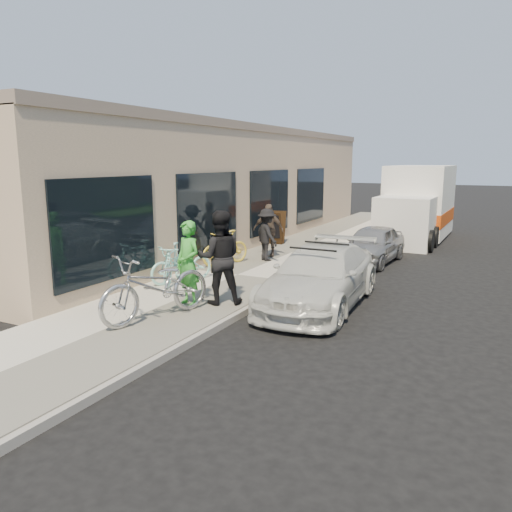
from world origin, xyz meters
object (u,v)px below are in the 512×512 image
(sedan_silver, at_px, (372,244))
(cruiser_bike_a, at_px, (173,264))
(cruiser_bike_c, at_px, (225,248))
(sedan_white, at_px, (320,276))
(bike_rack, at_px, (216,248))
(cruiser_bike_b, at_px, (182,264))
(bystander_a, at_px, (267,235))
(sandwich_board, at_px, (274,227))
(woman_rider, at_px, (188,263))
(tandem_bike, at_px, (157,286))
(bystander_b, at_px, (268,230))
(moving_truck, at_px, (417,207))
(man_standing, at_px, (219,258))

(sedan_silver, xyz_separation_m, cruiser_bike_a, (-3.41, -5.33, 0.06))
(cruiser_bike_c, bearing_deg, sedan_white, -9.87)
(bike_rack, height_order, sedan_white, sedan_white)
(cruiser_bike_a, relative_size, cruiser_bike_b, 0.94)
(cruiser_bike_c, xyz_separation_m, bystander_a, (0.78, 1.07, 0.28))
(sedan_silver, relative_size, bystander_a, 2.17)
(sandwich_board, xyz_separation_m, sedan_silver, (3.73, -0.99, -0.17))
(sedan_white, relative_size, woman_rider, 2.57)
(cruiser_bike_c, bearing_deg, bike_rack, -66.82)
(bike_rack, distance_m, tandem_bike, 4.51)
(sedan_white, relative_size, bystander_b, 2.76)
(moving_truck, relative_size, cruiser_bike_a, 3.65)
(bike_rack, relative_size, cruiser_bike_a, 0.59)
(cruiser_bike_c, relative_size, bystander_a, 1.05)
(moving_truck, bearing_deg, man_standing, -98.88)
(tandem_bike, height_order, bystander_b, bystander_b)
(man_standing, distance_m, cruiser_bike_b, 2.17)
(cruiser_bike_a, bearing_deg, moving_truck, 49.49)
(bystander_a, height_order, bystander_b, bystander_b)
(moving_truck, bearing_deg, sandwich_board, -132.50)
(cruiser_bike_a, height_order, bystander_b, bystander_b)
(man_standing, distance_m, cruiser_bike_a, 2.13)
(sedan_white, bearing_deg, sandwich_board, 120.40)
(sedan_white, height_order, bystander_a, bystander_a)
(sandwich_board, xyz_separation_m, bystander_b, (0.83, -2.16, 0.22))
(sandwich_board, xyz_separation_m, moving_truck, (4.08, 4.40, 0.53))
(bystander_b, bearing_deg, moving_truck, 48.94)
(sedan_white, height_order, cruiser_bike_b, sedan_white)
(cruiser_bike_c, bearing_deg, man_standing, -40.23)
(man_standing, bearing_deg, bike_rack, -89.90)
(cruiser_bike_a, xyz_separation_m, bystander_a, (0.76, 3.53, 0.28))
(sedan_white, bearing_deg, cruiser_bike_a, -177.10)
(sandwich_board, xyz_separation_m, tandem_bike, (1.69, -8.65, 0.04))
(sedan_white, distance_m, bystander_b, 4.90)
(bike_rack, distance_m, sedan_white, 3.91)
(tandem_bike, height_order, man_standing, man_standing)
(woman_rider, bearing_deg, bike_rack, 131.92)
(woman_rider, xyz_separation_m, bystander_a, (-0.60, 4.85, -0.10))
(bike_rack, height_order, sandwich_board, sandwich_board)
(sedan_silver, bearing_deg, cruiser_bike_a, -119.27)
(cruiser_bike_c, xyz_separation_m, bystander_b, (0.52, 1.69, 0.32))
(cruiser_bike_b, bearing_deg, sedan_silver, 79.31)
(bike_rack, xyz_separation_m, woman_rider, (1.36, -3.28, 0.30))
(sandwich_board, bearing_deg, cruiser_bike_a, -92.98)
(cruiser_bike_b, bearing_deg, sandwich_board, 116.22)
(cruiser_bike_c, relative_size, bystander_b, 1.00)
(sedan_white, relative_size, sedan_silver, 1.34)
(tandem_bike, relative_size, cruiser_bike_a, 1.49)
(cruiser_bike_c, bearing_deg, moving_truck, 86.20)
(cruiser_bike_b, distance_m, bystander_a, 3.39)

